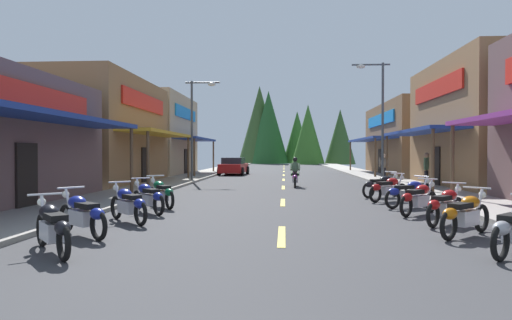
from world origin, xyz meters
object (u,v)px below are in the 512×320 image
at_px(motorcycle_parked_right_4, 409,193).
at_px(motorcycle_parked_left_2, 128,204).
at_px(motorcycle_parked_left_3, 148,197).
at_px(pedestrian_by_shop, 384,165).
at_px(motorcycle_parked_left_4, 161,193).
at_px(rider_cruising_lead, 295,174).
at_px(streetlamp_right, 377,106).
at_px(motorcycle_parked_right_6, 382,185).
at_px(motorcycle_parked_left_0, 52,226).
at_px(motorcycle_parked_left_1, 82,214).
at_px(motorcycle_parked_right_5, 388,188).
at_px(parked_car_curbside, 234,166).
at_px(motorcycle_parked_right_3, 419,198).
at_px(motorcycle_parked_right_1, 465,214).
at_px(pedestrian_waiting, 426,168).
at_px(motorcycle_parked_right_2, 445,205).
at_px(streetlamp_left, 197,116).

bearing_deg(motorcycle_parked_right_4, motorcycle_parked_left_2, 173.85).
relative_size(motorcycle_parked_left_3, pedestrian_by_shop, 0.96).
relative_size(motorcycle_parked_left_4, rider_cruising_lead, 0.83).
distance_m(streetlamp_right, motorcycle_parked_right_6, 8.83).
relative_size(motorcycle_parked_left_0, motorcycle_parked_left_2, 1.02).
bearing_deg(motorcycle_parked_right_6, motorcycle_parked_left_0, -162.05).
bearing_deg(motorcycle_parked_left_1, motorcycle_parked_right_5, -98.38).
height_order(rider_cruising_lead, parked_car_curbside, rider_cruising_lead).
height_order(motorcycle_parked_left_0, rider_cruising_lead, rider_cruising_lead).
xyz_separation_m(motorcycle_parked_left_1, motorcycle_parked_left_4, (0.29, 5.05, 0.00)).
bearing_deg(streetlamp_right, pedestrian_by_shop, 68.31).
xyz_separation_m(motorcycle_parked_right_4, motorcycle_parked_left_2, (-8.06, -3.57, 0.00)).
height_order(streetlamp_right, motorcycle_parked_left_1, streetlamp_right).
bearing_deg(motorcycle_parked_right_6, motorcycle_parked_left_1, -167.53).
relative_size(motorcycle_parked_right_3, motorcycle_parked_left_3, 0.97).
bearing_deg(parked_car_curbside, motorcycle_parked_left_3, -176.33).
distance_m(motorcycle_parked_right_1, pedestrian_waiting, 13.28).
relative_size(motorcycle_parked_right_1, motorcycle_parked_right_2, 0.98).
bearing_deg(motorcycle_parked_right_5, motorcycle_parked_left_0, -170.20).
relative_size(motorcycle_parked_right_4, motorcycle_parked_right_5, 1.10).
relative_size(motorcycle_parked_right_4, motorcycle_parked_left_0, 1.14).
bearing_deg(motorcycle_parked_right_1, parked_car_curbside, 63.70).
relative_size(motorcycle_parked_right_3, pedestrian_by_shop, 0.94).
xyz_separation_m(motorcycle_parked_left_0, motorcycle_parked_left_1, (-0.22, 1.61, 0.00)).
distance_m(rider_cruising_lead, pedestrian_waiting, 6.57).
height_order(motorcycle_parked_left_0, parked_car_curbside, parked_car_curbside).
relative_size(motorcycle_parked_right_1, motorcycle_parked_right_4, 0.85).
bearing_deg(motorcycle_parked_right_6, motorcycle_parked_right_4, -121.67).
distance_m(motorcycle_parked_right_5, motorcycle_parked_left_2, 9.53).
relative_size(motorcycle_parked_right_3, parked_car_curbside, 0.37).
xyz_separation_m(motorcycle_parked_right_2, motorcycle_parked_left_1, (-8.33, -2.10, 0.00)).
bearing_deg(motorcycle_parked_right_5, motorcycle_parked_right_2, -126.62).
height_order(motorcycle_parked_right_2, motorcycle_parked_left_1, same).
bearing_deg(rider_cruising_lead, motorcycle_parked_left_4, 154.82).
xyz_separation_m(motorcycle_parked_right_6, parked_car_curbside, (-8.02, 17.83, 0.20)).
bearing_deg(motorcycle_parked_right_4, streetlamp_right, 53.54).
xyz_separation_m(rider_cruising_lead, pedestrian_by_shop, (5.60, 4.64, 0.35)).
height_order(motorcycle_parked_left_1, motorcycle_parked_left_2, same).
distance_m(motorcycle_parked_right_6, motorcycle_parked_left_2, 10.50).
bearing_deg(motorcycle_parked_left_4, motorcycle_parked_right_5, -110.25).
bearing_deg(motorcycle_parked_right_3, streetlamp_right, 37.25).
xyz_separation_m(streetlamp_left, motorcycle_parked_right_5, (9.22, -10.56, -3.57)).
xyz_separation_m(streetlamp_right, motorcycle_parked_left_3, (-9.35, -12.92, -3.97)).
bearing_deg(pedestrian_waiting, pedestrian_by_shop, 135.76).
height_order(streetlamp_left, motorcycle_parked_right_2, streetlamp_left).
bearing_deg(motorcycle_parked_right_1, streetlamp_left, 74.73).
bearing_deg(motorcycle_parked_left_4, rider_cruising_lead, -63.51).
xyz_separation_m(motorcycle_parked_right_1, motorcycle_parked_right_3, (0.02, 3.33, 0.00)).
bearing_deg(motorcycle_parked_right_6, motorcycle_parked_right_1, -124.81).
distance_m(motorcycle_parked_right_1, motorcycle_parked_left_4, 9.10).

